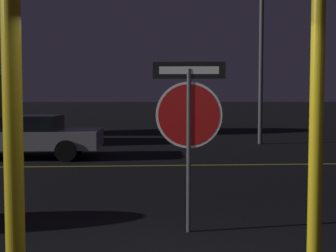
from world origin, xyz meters
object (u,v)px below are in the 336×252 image
object	(u,v)px
street_lamp	(261,37)
stop_sign	(189,114)
yellow_pole_left	(14,154)
yellow_pole_right	(316,121)
passing_car_2	(25,136)

from	to	relation	value
street_lamp	stop_sign	bearing A→B (deg)	-109.41
yellow_pole_left	yellow_pole_right	world-z (taller)	yellow_pole_right
yellow_pole_right	yellow_pole_left	bearing A→B (deg)	-177.25
stop_sign	street_lamp	world-z (taller)	street_lamp
yellow_pole_left	passing_car_2	bearing A→B (deg)	102.71
yellow_pole_right	street_lamp	distance (m)	13.59
stop_sign	street_lamp	bearing A→B (deg)	77.71
yellow_pole_right	passing_car_2	world-z (taller)	yellow_pole_right
passing_car_2	yellow_pole_left	bearing A→B (deg)	-165.49
stop_sign	street_lamp	size ratio (longest dim) A/B	0.34
street_lamp	passing_car_2	bearing A→B (deg)	-156.73
stop_sign	passing_car_2	distance (m)	8.80
stop_sign	yellow_pole_right	size ratio (longest dim) A/B	0.71
yellow_pole_left	yellow_pole_right	size ratio (longest dim) A/B	0.83
stop_sign	street_lamp	xyz separation A→B (m)	(3.95, 11.20, 2.42)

